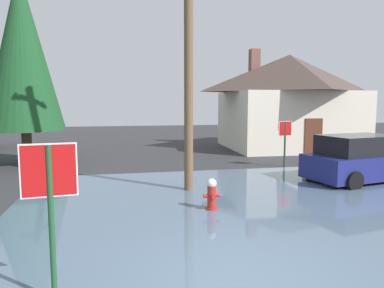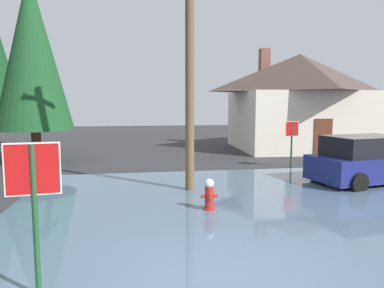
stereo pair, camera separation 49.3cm
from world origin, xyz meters
TOP-DOWN VIEW (x-y plane):
  - flood_puddle at (1.26, 3.21)m, footprint 11.84×11.87m
  - stop_sign_near at (-2.71, 0.10)m, footprint 0.74×0.11m
  - fire_hydrant at (0.57, 3.86)m, footprint 0.44×0.38m
  - utility_pole at (0.39, 6.06)m, footprint 1.60×0.28m
  - stop_sign_far at (5.42, 9.57)m, footprint 0.64×0.12m
  - house at (8.66, 15.85)m, footprint 8.27×7.41m
  - parked_car at (6.82, 6.24)m, footprint 4.68×2.74m
  - pine_tree_far_center at (-5.92, 12.67)m, footprint 3.50×3.50m

SIDE VIEW (x-z plane):
  - flood_puddle at x=1.26m, z-range 0.00..0.06m
  - fire_hydrant at x=0.57m, z-range -0.01..0.86m
  - parked_car at x=6.82m, z-range -0.04..1.65m
  - stop_sign_far at x=5.42m, z-range 0.41..2.45m
  - stop_sign_near at x=-2.71m, z-range 0.49..2.77m
  - house at x=8.66m, z-range -0.12..6.12m
  - utility_pole at x=0.39m, z-range 0.18..10.08m
  - pine_tree_far_center at x=-5.92m, z-range 0.77..9.52m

